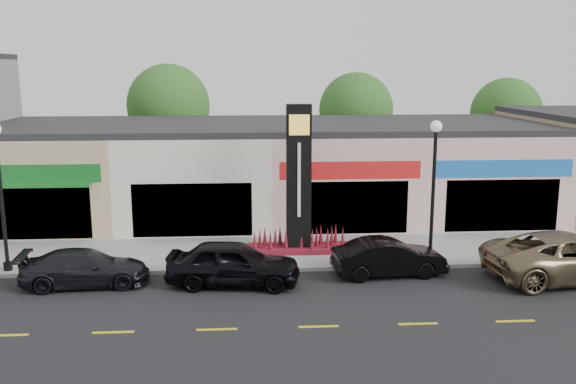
% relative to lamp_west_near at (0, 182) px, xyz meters
% --- Properties ---
extents(ground, '(120.00, 120.00, 0.00)m').
position_rel_lamp_west_near_xyz_m(ground, '(8.00, -2.50, -3.48)').
color(ground, black).
rests_on(ground, ground).
extents(sidewalk, '(52.00, 4.30, 0.15)m').
position_rel_lamp_west_near_xyz_m(sidewalk, '(8.00, 1.85, -3.40)').
color(sidewalk, gray).
rests_on(sidewalk, ground).
extents(curb, '(52.00, 0.20, 0.15)m').
position_rel_lamp_west_near_xyz_m(curb, '(8.00, -0.40, -3.40)').
color(curb, gray).
rests_on(curb, ground).
extents(shop_beige, '(7.00, 10.85, 4.80)m').
position_rel_lamp_west_near_xyz_m(shop_beige, '(-0.50, 8.96, -1.08)').
color(shop_beige, tan).
rests_on(shop_beige, ground).
extents(shop_cream, '(7.00, 10.01, 4.80)m').
position_rel_lamp_west_near_xyz_m(shop_cream, '(6.50, 8.97, -1.08)').
color(shop_cream, white).
rests_on(shop_cream, ground).
extents(shop_pink_w, '(7.00, 10.01, 4.80)m').
position_rel_lamp_west_near_xyz_m(shop_pink_w, '(13.50, 8.97, -1.08)').
color(shop_pink_w, beige).
rests_on(shop_pink_w, ground).
extents(shop_pink_e, '(7.00, 10.01, 4.80)m').
position_rel_lamp_west_near_xyz_m(shop_pink_e, '(20.50, 8.97, -1.08)').
color(shop_pink_e, beige).
rests_on(shop_pink_e, ground).
extents(tree_rear_west, '(5.20, 5.20, 7.83)m').
position_rel_lamp_west_near_xyz_m(tree_rear_west, '(4.00, 17.00, 1.74)').
color(tree_rear_west, '#382619').
rests_on(tree_rear_west, ground).
extents(tree_rear_mid, '(4.80, 4.80, 7.29)m').
position_rel_lamp_west_near_xyz_m(tree_rear_mid, '(16.00, 17.00, 1.41)').
color(tree_rear_mid, '#382619').
rests_on(tree_rear_mid, ground).
extents(tree_rear_east, '(4.60, 4.60, 6.94)m').
position_rel_lamp_west_near_xyz_m(tree_rear_east, '(26.00, 17.00, 1.15)').
color(tree_rear_east, '#382619').
rests_on(tree_rear_east, ground).
extents(lamp_west_near, '(0.44, 0.44, 5.47)m').
position_rel_lamp_west_near_xyz_m(lamp_west_near, '(0.00, 0.00, 0.00)').
color(lamp_west_near, black).
rests_on(lamp_west_near, sidewalk).
extents(lamp_east_near, '(0.44, 0.44, 5.47)m').
position_rel_lamp_west_near_xyz_m(lamp_east_near, '(16.00, 0.00, 0.00)').
color(lamp_east_near, black).
rests_on(lamp_east_near, sidewalk).
extents(pylon_sign, '(4.20, 1.30, 6.00)m').
position_rel_lamp_west_near_xyz_m(pylon_sign, '(11.00, 1.70, -1.20)').
color(pylon_sign, '#5D1012').
rests_on(pylon_sign, sidewalk).
extents(car_dark_sedan, '(2.08, 4.52, 1.28)m').
position_rel_lamp_west_near_xyz_m(car_dark_sedan, '(3.20, -1.43, -2.84)').
color(car_dark_sedan, black).
rests_on(car_dark_sedan, ground).
extents(car_black_sedan, '(2.40, 4.86, 1.59)m').
position_rel_lamp_west_near_xyz_m(car_black_sedan, '(8.41, -1.74, -2.68)').
color(car_black_sedan, black).
rests_on(car_black_sedan, ground).
extents(car_black_conv, '(1.83, 4.26, 1.37)m').
position_rel_lamp_west_near_xyz_m(car_black_conv, '(14.11, -1.10, -2.79)').
color(car_black_conv, black).
rests_on(car_black_conv, ground).
extents(car_gold_suv, '(3.33, 6.38, 1.71)m').
position_rel_lamp_west_near_xyz_m(car_gold_suv, '(20.57, -1.96, -2.62)').
color(car_gold_suv, '#79684D').
rests_on(car_gold_suv, ground).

